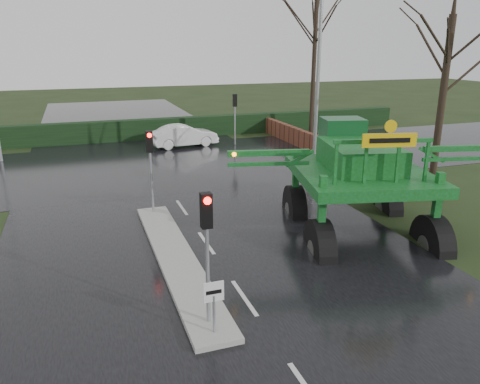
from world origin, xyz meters
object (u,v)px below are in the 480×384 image
object	(u,v)px
traffic_signal_far	(235,108)
white_sedan	(184,147)
keep_left_sign	(214,299)
traffic_signal_near	(207,231)
traffic_signal_mid	(150,154)
street_light_right	(314,60)
crop_sprayer	(322,174)

from	to	relation	value
traffic_signal_far	white_sedan	size ratio (longest dim) A/B	0.77
keep_left_sign	white_sedan	size ratio (longest dim) A/B	0.30
keep_left_sign	traffic_signal_far	xyz separation A→B (m)	(7.80, 21.51, 1.53)
traffic_signal_near	traffic_signal_far	xyz separation A→B (m)	(7.80, 21.02, 0.00)
keep_left_sign	white_sedan	distance (m)	22.42
keep_left_sign	traffic_signal_far	size ratio (longest dim) A/B	0.38
traffic_signal_near	traffic_signal_far	distance (m)	22.42
traffic_signal_far	traffic_signal_mid	bearing A→B (deg)	58.07
traffic_signal_far	street_light_right	xyz separation A→B (m)	(1.69, -8.01, 3.40)
traffic_signal_near	crop_sprayer	size ratio (longest dim) A/B	0.36
traffic_signal_near	traffic_signal_mid	bearing A→B (deg)	90.00
traffic_signal_near	keep_left_sign	bearing A→B (deg)	-90.00
keep_left_sign	traffic_signal_near	distance (m)	1.61
street_light_right	crop_sprayer	bearing A→B (deg)	-115.61
street_light_right	crop_sprayer	size ratio (longest dim) A/B	1.02
keep_left_sign	street_light_right	bearing A→B (deg)	54.88
street_light_right	white_sedan	xyz separation A→B (m)	(-5.24, 8.49, -5.99)
traffic_signal_mid	street_light_right	size ratio (longest dim) A/B	0.35
traffic_signal_mid	crop_sprayer	distance (m)	7.09
traffic_signal_far	crop_sprayer	size ratio (longest dim) A/B	0.36
traffic_signal_far	traffic_signal_near	bearing A→B (deg)	69.64
traffic_signal_near	street_light_right	size ratio (longest dim) A/B	0.35
traffic_signal_far	white_sedan	distance (m)	4.42
traffic_signal_near	street_light_right	world-z (taller)	street_light_right
traffic_signal_mid	street_light_right	xyz separation A→B (m)	(9.49, 4.51, 3.40)
street_light_right	crop_sprayer	xyz separation A→B (m)	(-4.63, -9.67, -3.33)
keep_left_sign	crop_sprayer	bearing A→B (deg)	38.26
keep_left_sign	traffic_signal_mid	distance (m)	9.12
keep_left_sign	traffic_signal_mid	size ratio (longest dim) A/B	0.38
keep_left_sign	street_light_right	xyz separation A→B (m)	(9.49, 13.50, 4.93)
traffic_signal_far	street_light_right	world-z (taller)	street_light_right
traffic_signal_near	street_light_right	bearing A→B (deg)	53.87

